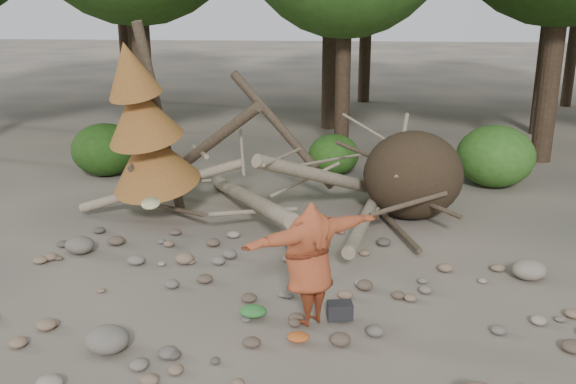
{
  "coord_description": "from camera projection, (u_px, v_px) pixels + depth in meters",
  "views": [
    {
      "loc": [
        0.97,
        -9.54,
        4.84
      ],
      "look_at": [
        0.05,
        1.5,
        1.4
      ],
      "focal_mm": 40.0,
      "sensor_mm": 36.0,
      "label": 1
    }
  ],
  "objects": [
    {
      "name": "bush_mid",
      "position": [
        334.0,
        154.0,
        17.79
      ],
      "size": [
        1.4,
        1.4,
        1.12
      ],
      "primitive_type": "ellipsoid",
      "color": "#2A5719",
      "rests_on": "ground"
    },
    {
      "name": "backpack",
      "position": [
        340.0,
        314.0,
        9.85
      ],
      "size": [
        0.42,
        0.31,
        0.26
      ],
      "primitive_type": "cube",
      "rotation": [
        0.0,
        0.0,
        0.16
      ],
      "color": "black",
      "rests_on": "ground"
    },
    {
      "name": "boulder_mid_right",
      "position": [
        529.0,
        270.0,
        11.31
      ],
      "size": [
        0.6,
        0.54,
        0.36
      ],
      "primitive_type": "ellipsoid",
      "color": "gray",
      "rests_on": "ground"
    },
    {
      "name": "bush_left",
      "position": [
        105.0,
        149.0,
        17.67
      ],
      "size": [
        1.8,
        1.8,
        1.44
      ],
      "primitive_type": "ellipsoid",
      "color": "#204412",
      "rests_on": "ground"
    },
    {
      "name": "frisbee_thrower",
      "position": [
        309.0,
        263.0,
        9.44
      ],
      "size": [
        3.62,
        1.95,
        1.93
      ],
      "color": "#933E21",
      "rests_on": "ground"
    },
    {
      "name": "dead_conifer",
      "position": [
        145.0,
        129.0,
        13.42
      ],
      "size": [
        2.06,
        2.16,
        4.35
      ],
      "color": "#4C3F30",
      "rests_on": "ground"
    },
    {
      "name": "bush_right",
      "position": [
        495.0,
        156.0,
        16.62
      ],
      "size": [
        2.0,
        2.0,
        1.6
      ],
      "primitive_type": "ellipsoid",
      "color": "#346720",
      "rests_on": "ground"
    },
    {
      "name": "cloth_green",
      "position": [
        253.0,
        314.0,
        9.95
      ],
      "size": [
        0.43,
        0.36,
        0.16
      ],
      "primitive_type": "ellipsoid",
      "color": "#2A6A2C",
      "rests_on": "ground"
    },
    {
      "name": "cloth_orange",
      "position": [
        298.0,
        340.0,
        9.24
      ],
      "size": [
        0.33,
        0.27,
        0.12
      ],
      "primitive_type": "ellipsoid",
      "color": "#A34B1C",
      "rests_on": "ground"
    },
    {
      "name": "boulder_mid_left",
      "position": [
        80.0,
        245.0,
        12.43
      ],
      "size": [
        0.57,
        0.51,
        0.34
      ],
      "primitive_type": "ellipsoid",
      "color": "#5F5850",
      "rests_on": "ground"
    },
    {
      "name": "ground",
      "position": [
        277.0,
        300.0,
        10.59
      ],
      "size": [
        120.0,
        120.0,
        0.0
      ],
      "primitive_type": "plane",
      "color": "#514C44",
      "rests_on": "ground"
    },
    {
      "name": "boulder_front_left",
      "position": [
        107.0,
        340.0,
        9.0
      ],
      "size": [
        0.63,
        0.57,
        0.38
      ],
      "primitive_type": "ellipsoid",
      "color": "#676056",
      "rests_on": "ground"
    },
    {
      "name": "deadfall_pile",
      "position": [
        387.0,
        177.0,
        14.18
      ],
      "size": [
        8.55,
        5.24,
        3.3
      ],
      "color": "#332619",
      "rests_on": "ground"
    }
  ]
}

